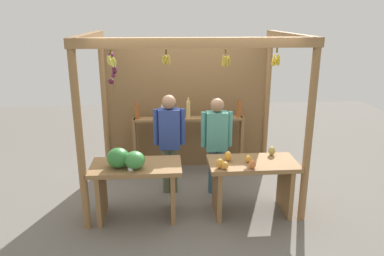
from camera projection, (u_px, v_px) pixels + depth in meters
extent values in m
plane|color=slate|center=(191.00, 190.00, 5.99)|extent=(12.00, 12.00, 0.00)
cylinder|color=olive|center=(80.00, 140.00, 4.56)|extent=(0.10, 0.10, 2.46)
cylinder|color=olive|center=(309.00, 135.00, 4.77)|extent=(0.10, 0.10, 2.46)
cylinder|color=olive|center=(105.00, 103.00, 6.50)|extent=(0.10, 0.10, 2.46)
cylinder|color=olive|center=(267.00, 100.00, 6.70)|extent=(0.10, 0.10, 2.46)
cube|color=olive|center=(197.00, 43.00, 4.32)|extent=(3.01, 0.12, 0.12)
cube|color=olive|center=(88.00, 38.00, 5.19)|extent=(0.12, 2.13, 0.12)
cube|color=olive|center=(290.00, 37.00, 5.39)|extent=(0.12, 2.13, 0.12)
cube|color=brown|center=(187.00, 108.00, 6.65)|extent=(2.91, 0.04, 2.21)
cylinder|color=brown|center=(166.00, 52.00, 4.41)|extent=(0.02, 0.02, 0.06)
ellipsoid|color=gold|center=(169.00, 61.00, 4.45)|extent=(0.04, 0.07, 0.11)
ellipsoid|color=gold|center=(168.00, 59.00, 4.46)|extent=(0.06, 0.06, 0.12)
ellipsoid|color=gold|center=(166.00, 60.00, 4.47)|extent=(0.05, 0.04, 0.11)
ellipsoid|color=gold|center=(165.00, 60.00, 4.45)|extent=(0.05, 0.07, 0.12)
ellipsoid|color=gold|center=(164.00, 60.00, 4.42)|extent=(0.05, 0.06, 0.12)
ellipsoid|color=gold|center=(166.00, 59.00, 4.41)|extent=(0.07, 0.04, 0.11)
ellipsoid|color=gold|center=(169.00, 60.00, 4.41)|extent=(0.05, 0.05, 0.12)
cylinder|color=brown|center=(110.00, 52.00, 4.35)|extent=(0.02, 0.02, 0.06)
ellipsoid|color=#D1CC4C|center=(115.00, 62.00, 4.38)|extent=(0.04, 0.07, 0.12)
ellipsoid|color=#D1CC4C|center=(112.00, 61.00, 4.40)|extent=(0.08, 0.05, 0.12)
ellipsoid|color=#D1CC4C|center=(110.00, 60.00, 4.39)|extent=(0.05, 0.06, 0.12)
ellipsoid|color=#D1CC4C|center=(109.00, 60.00, 4.35)|extent=(0.06, 0.06, 0.12)
ellipsoid|color=#D1CC4C|center=(112.00, 63.00, 4.35)|extent=(0.07, 0.05, 0.12)
cylinder|color=brown|center=(277.00, 50.00, 4.61)|extent=(0.02, 0.02, 0.06)
ellipsoid|color=gold|center=(279.00, 61.00, 4.64)|extent=(0.04, 0.06, 0.15)
ellipsoid|color=gold|center=(276.00, 61.00, 4.67)|extent=(0.09, 0.05, 0.15)
ellipsoid|color=gold|center=(273.00, 61.00, 4.67)|extent=(0.07, 0.07, 0.15)
ellipsoid|color=gold|center=(275.00, 59.00, 4.62)|extent=(0.07, 0.08, 0.15)
ellipsoid|color=gold|center=(278.00, 60.00, 4.60)|extent=(0.06, 0.04, 0.15)
cylinder|color=brown|center=(226.00, 51.00, 4.52)|extent=(0.02, 0.02, 0.06)
ellipsoid|color=gold|center=(229.00, 62.00, 4.56)|extent=(0.04, 0.08, 0.13)
ellipsoid|color=gold|center=(226.00, 60.00, 4.58)|extent=(0.08, 0.06, 0.14)
ellipsoid|color=gold|center=(223.00, 61.00, 4.58)|extent=(0.07, 0.06, 0.14)
ellipsoid|color=gold|center=(223.00, 62.00, 4.55)|extent=(0.04, 0.07, 0.13)
ellipsoid|color=gold|center=(224.00, 60.00, 4.52)|extent=(0.06, 0.05, 0.14)
ellipsoid|color=gold|center=(226.00, 61.00, 4.54)|extent=(0.06, 0.04, 0.14)
cylinder|color=#4C422D|center=(113.00, 70.00, 4.68)|extent=(0.01, 0.01, 0.55)
sphere|color=#601E42|center=(111.00, 54.00, 4.60)|extent=(0.07, 0.07, 0.07)
sphere|color=#601E42|center=(112.00, 60.00, 4.62)|extent=(0.07, 0.07, 0.07)
sphere|color=#511938|center=(113.00, 63.00, 4.66)|extent=(0.07, 0.07, 0.07)
sphere|color=#511938|center=(114.00, 68.00, 4.69)|extent=(0.06, 0.06, 0.06)
sphere|color=#47142D|center=(115.00, 71.00, 4.70)|extent=(0.06, 0.06, 0.06)
sphere|color=#601E42|center=(114.00, 75.00, 4.72)|extent=(0.06, 0.06, 0.06)
sphere|color=#47142D|center=(111.00, 81.00, 4.73)|extent=(0.07, 0.07, 0.07)
cube|color=olive|center=(136.00, 167.00, 4.99)|extent=(1.22, 0.64, 0.06)
cube|color=olive|center=(101.00, 194.00, 5.07)|extent=(0.06, 0.58, 0.72)
cube|color=olive|center=(173.00, 192.00, 5.14)|extent=(0.06, 0.58, 0.72)
ellipsoid|color=#38843D|center=(135.00, 160.00, 4.83)|extent=(0.37, 0.37, 0.24)
ellipsoid|color=#2D7533|center=(118.00, 158.00, 4.87)|extent=(0.42, 0.42, 0.26)
cylinder|color=white|center=(130.00, 167.00, 4.80)|extent=(0.07, 0.07, 0.09)
cube|color=olive|center=(253.00, 163.00, 5.10)|extent=(1.22, 0.64, 0.06)
cube|color=olive|center=(217.00, 190.00, 5.18)|extent=(0.06, 0.58, 0.72)
cube|color=olive|center=(285.00, 188.00, 5.25)|extent=(0.06, 0.58, 0.72)
ellipsoid|color=gold|center=(249.00, 159.00, 5.05)|extent=(0.11, 0.11, 0.10)
ellipsoid|color=gold|center=(228.00, 156.00, 5.10)|extent=(0.13, 0.13, 0.14)
ellipsoid|color=#B79E47|center=(272.00, 151.00, 5.31)|extent=(0.11, 0.11, 0.13)
ellipsoid|color=gold|center=(225.00, 165.00, 4.83)|extent=(0.13, 0.13, 0.10)
ellipsoid|color=#CC7038|center=(252.00, 164.00, 4.84)|extent=(0.14, 0.14, 0.12)
ellipsoid|color=gold|center=(220.00, 163.00, 4.86)|extent=(0.14, 0.14, 0.13)
cube|color=olive|center=(135.00, 146.00, 6.50)|extent=(0.05, 0.20, 1.00)
cube|color=olive|center=(241.00, 143.00, 6.64)|extent=(0.05, 0.20, 1.00)
cube|color=olive|center=(188.00, 119.00, 6.43)|extent=(1.89, 0.22, 0.04)
cylinder|color=#994C1E|center=(137.00, 112.00, 6.33)|extent=(0.08, 0.08, 0.23)
cylinder|color=#994C1E|center=(137.00, 104.00, 6.29)|extent=(0.03, 0.03, 0.06)
cylinder|color=silver|center=(163.00, 112.00, 6.36)|extent=(0.06, 0.06, 0.24)
cylinder|color=silver|center=(163.00, 103.00, 6.31)|extent=(0.03, 0.03, 0.06)
cylinder|color=#D8B266|center=(188.00, 109.00, 6.38)|extent=(0.07, 0.07, 0.30)
cylinder|color=#D8B266|center=(188.00, 99.00, 6.33)|extent=(0.03, 0.03, 0.06)
cylinder|color=#D8B266|center=(214.00, 110.00, 6.42)|extent=(0.07, 0.07, 0.26)
cylinder|color=#D8B266|center=(214.00, 101.00, 6.37)|extent=(0.03, 0.03, 0.06)
cylinder|color=#994C1E|center=(239.00, 110.00, 6.45)|extent=(0.08, 0.08, 0.26)
cylinder|color=#994C1E|center=(239.00, 101.00, 6.40)|extent=(0.03, 0.03, 0.06)
cylinder|color=#535E43|center=(166.00, 170.00, 5.81)|extent=(0.11, 0.11, 0.74)
cylinder|color=#535E43|center=(174.00, 170.00, 5.82)|extent=(0.11, 0.11, 0.74)
cube|color=#2D428C|center=(169.00, 129.00, 5.62)|extent=(0.32, 0.19, 0.62)
cylinder|color=#2D428C|center=(156.00, 127.00, 5.59)|extent=(0.08, 0.08, 0.56)
cylinder|color=#2D428C|center=(182.00, 127.00, 5.62)|extent=(0.08, 0.08, 0.56)
sphere|color=#997051|center=(169.00, 102.00, 5.49)|extent=(0.21, 0.21, 0.21)
cylinder|color=#36596E|center=(212.00, 171.00, 5.80)|extent=(0.11, 0.11, 0.72)
cylinder|color=#36596E|center=(220.00, 171.00, 5.81)|extent=(0.11, 0.11, 0.72)
cube|color=teal|center=(217.00, 131.00, 5.61)|extent=(0.32, 0.19, 0.61)
cylinder|color=teal|center=(204.00, 130.00, 5.59)|extent=(0.08, 0.08, 0.54)
cylinder|color=teal|center=(230.00, 129.00, 5.62)|extent=(0.08, 0.08, 0.54)
sphere|color=#997051|center=(217.00, 105.00, 5.49)|extent=(0.21, 0.21, 0.21)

